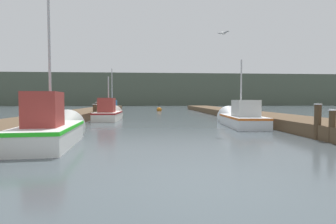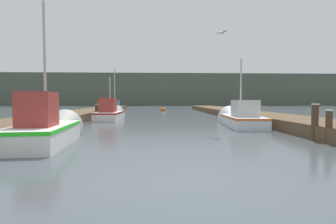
{
  "view_description": "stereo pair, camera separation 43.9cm",
  "coord_description": "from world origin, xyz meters",
  "px_view_note": "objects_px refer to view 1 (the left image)",
  "views": [
    {
      "loc": [
        -0.97,
        -4.15,
        1.44
      ],
      "look_at": [
        0.18,
        11.52,
        0.69
      ],
      "focal_mm": 28.0,
      "sensor_mm": 36.0,
      "label": 1
    },
    {
      "loc": [
        -0.53,
        -4.17,
        1.44
      ],
      "look_at": [
        0.18,
        11.52,
        0.69
      ],
      "focal_mm": 28.0,
      "sensor_mm": 36.0,
      "label": 2
    }
  ],
  "objects_px": {
    "fishing_boat_3": "(112,111)",
    "seagull_lead": "(223,33)",
    "channel_buoy": "(159,110)",
    "mooring_piling_1": "(318,121)",
    "fishing_boat_0": "(53,129)",
    "fishing_boat_1": "(239,118)",
    "mooring_piling_3": "(95,111)",
    "fishing_boat_2": "(109,113)",
    "mooring_piling_0": "(332,126)",
    "mooring_piling_2": "(97,109)"
  },
  "relations": [
    {
      "from": "fishing_boat_3",
      "to": "seagull_lead",
      "type": "distance_m",
      "value": 14.03
    },
    {
      "from": "fishing_boat_3",
      "to": "channel_buoy",
      "type": "height_order",
      "value": "fishing_boat_3"
    },
    {
      "from": "mooring_piling_1",
      "to": "fishing_boat_0",
      "type": "bearing_deg",
      "value": -179.24
    },
    {
      "from": "fishing_boat_1",
      "to": "seagull_lead",
      "type": "relative_size",
      "value": 10.59
    },
    {
      "from": "fishing_boat_0",
      "to": "mooring_piling_3",
      "type": "xyz_separation_m",
      "value": [
        -1.0,
        11.63,
        0.08
      ]
    },
    {
      "from": "fishing_boat_2",
      "to": "mooring_piling_0",
      "type": "bearing_deg",
      "value": -48.47
    },
    {
      "from": "fishing_boat_0",
      "to": "mooring_piling_0",
      "type": "bearing_deg",
      "value": -8.38
    },
    {
      "from": "mooring_piling_0",
      "to": "channel_buoy",
      "type": "bearing_deg",
      "value": 101.02
    },
    {
      "from": "mooring_piling_0",
      "to": "mooring_piling_2",
      "type": "xyz_separation_m",
      "value": [
        -10.36,
        13.79,
        0.06
      ]
    },
    {
      "from": "fishing_boat_0",
      "to": "mooring_piling_2",
      "type": "relative_size",
      "value": 4.02
    },
    {
      "from": "mooring_piling_0",
      "to": "mooring_piling_3",
      "type": "distance_m",
      "value": 15.91
    },
    {
      "from": "fishing_boat_1",
      "to": "channel_buoy",
      "type": "height_order",
      "value": "fishing_boat_1"
    },
    {
      "from": "fishing_boat_2",
      "to": "mooring_piling_2",
      "type": "bearing_deg",
      "value": 115.55
    },
    {
      "from": "mooring_piling_2",
      "to": "channel_buoy",
      "type": "xyz_separation_m",
      "value": [
        5.58,
        10.75,
        -0.45
      ]
    },
    {
      "from": "mooring_piling_0",
      "to": "fishing_boat_0",
      "type": "bearing_deg",
      "value": 176.48
    },
    {
      "from": "fishing_boat_2",
      "to": "channel_buoy",
      "type": "relative_size",
      "value": 3.92
    },
    {
      "from": "mooring_piling_1",
      "to": "mooring_piling_2",
      "type": "xyz_separation_m",
      "value": [
        -10.32,
        13.1,
        -0.03
      ]
    },
    {
      "from": "fishing_boat_3",
      "to": "channel_buoy",
      "type": "distance_m",
      "value": 10.37
    },
    {
      "from": "fishing_boat_1",
      "to": "fishing_boat_3",
      "type": "relative_size",
      "value": 1.13
    },
    {
      "from": "fishing_boat_3",
      "to": "mooring_piling_0",
      "type": "height_order",
      "value": "fishing_boat_3"
    },
    {
      "from": "fishing_boat_0",
      "to": "fishing_boat_1",
      "type": "height_order",
      "value": "fishing_boat_0"
    },
    {
      "from": "fishing_boat_1",
      "to": "mooring_piling_1",
      "type": "distance_m",
      "value": 5.37
    },
    {
      "from": "mooring_piling_3",
      "to": "channel_buoy",
      "type": "height_order",
      "value": "mooring_piling_3"
    },
    {
      "from": "mooring_piling_1",
      "to": "channel_buoy",
      "type": "height_order",
      "value": "mooring_piling_1"
    },
    {
      "from": "fishing_boat_2",
      "to": "fishing_boat_3",
      "type": "relative_size",
      "value": 0.94
    },
    {
      "from": "fishing_boat_0",
      "to": "fishing_boat_1",
      "type": "bearing_deg",
      "value": 28.63
    },
    {
      "from": "fishing_boat_2",
      "to": "mooring_piling_1",
      "type": "bearing_deg",
      "value": -46.69
    },
    {
      "from": "fishing_boat_1",
      "to": "fishing_boat_3",
      "type": "height_order",
      "value": "fishing_boat_3"
    },
    {
      "from": "fishing_boat_2",
      "to": "mooring_piling_2",
      "type": "xyz_separation_m",
      "value": [
        -1.47,
        3.26,
        0.16
      ]
    },
    {
      "from": "fishing_boat_0",
      "to": "fishing_boat_3",
      "type": "xyz_separation_m",
      "value": [
        -0.08,
        14.64,
        -0.06
      ]
    },
    {
      "from": "fishing_boat_2",
      "to": "channel_buoy",
      "type": "xyz_separation_m",
      "value": [
        4.11,
        14.02,
        -0.29
      ]
    },
    {
      "from": "mooring_piling_0",
      "to": "channel_buoy",
      "type": "distance_m",
      "value": 25.01
    },
    {
      "from": "mooring_piling_0",
      "to": "seagull_lead",
      "type": "relative_size",
      "value": 2.21
    },
    {
      "from": "fishing_boat_1",
      "to": "channel_buoy",
      "type": "bearing_deg",
      "value": 105.02
    },
    {
      "from": "fishing_boat_1",
      "to": "mooring_piling_0",
      "type": "xyz_separation_m",
      "value": [
        1.07,
        -5.96,
        0.13
      ]
    },
    {
      "from": "mooring_piling_1",
      "to": "fishing_boat_2",
      "type": "bearing_deg",
      "value": 131.97
    },
    {
      "from": "fishing_boat_0",
      "to": "mooring_piling_0",
      "type": "height_order",
      "value": "fishing_boat_0"
    },
    {
      "from": "fishing_boat_2",
      "to": "mooring_piling_3",
      "type": "relative_size",
      "value": 3.99
    },
    {
      "from": "fishing_boat_3",
      "to": "mooring_piling_3",
      "type": "height_order",
      "value": "fishing_boat_3"
    },
    {
      "from": "mooring_piling_3",
      "to": "channel_buoy",
      "type": "distance_m",
      "value": 13.5
    },
    {
      "from": "mooring_piling_3",
      "to": "mooring_piling_1",
      "type": "bearing_deg",
      "value": -48.52
    },
    {
      "from": "mooring_piling_1",
      "to": "mooring_piling_2",
      "type": "relative_size",
      "value": 1.05
    },
    {
      "from": "fishing_boat_3",
      "to": "fishing_boat_1",
      "type": "bearing_deg",
      "value": -54.02
    },
    {
      "from": "fishing_boat_1",
      "to": "mooring_piling_0",
      "type": "relative_size",
      "value": 4.79
    },
    {
      "from": "mooring_piling_0",
      "to": "mooring_piling_2",
      "type": "height_order",
      "value": "mooring_piling_2"
    },
    {
      "from": "mooring_piling_1",
      "to": "fishing_boat_3",
      "type": "bearing_deg",
      "value": 122.52
    },
    {
      "from": "fishing_boat_3",
      "to": "mooring_piling_3",
      "type": "distance_m",
      "value": 3.15
    },
    {
      "from": "fishing_boat_0",
      "to": "fishing_boat_2",
      "type": "distance_m",
      "value": 9.97
    },
    {
      "from": "seagull_lead",
      "to": "fishing_boat_3",
      "type": "bearing_deg",
      "value": 170.48
    },
    {
      "from": "mooring_piling_0",
      "to": "mooring_piling_2",
      "type": "bearing_deg",
      "value": 126.92
    }
  ]
}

